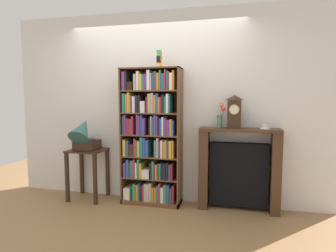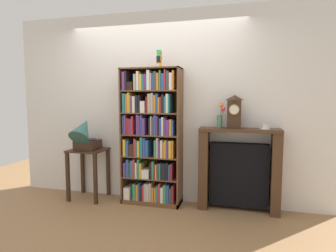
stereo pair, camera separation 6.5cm
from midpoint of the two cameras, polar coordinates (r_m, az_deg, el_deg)
name	(u,v)px [view 1 (the left image)]	position (r m, az deg, el deg)	size (l,w,h in m)	color
ground_plane	(150,206)	(4.06, -4.11, -15.67)	(7.57, 6.40, 0.02)	#997047
wall_back	(163,107)	(4.04, -1.45, 3.76)	(4.57, 0.08, 2.67)	silver
bookshelf	(151,139)	(3.90, -3.90, -2.60)	(0.82, 0.33, 1.87)	brown
cup_stack	(159,59)	(3.84, -2.29, 13.33)	(0.07, 0.07, 0.22)	orange
side_table_left	(88,163)	(4.31, -16.26, -7.19)	(0.50, 0.45, 0.73)	#382316
gramophone	(84,134)	(4.17, -16.97, -1.57)	(0.30, 0.49, 0.53)	#382316
fireplace_mantel	(239,170)	(3.85, 13.57, -8.58)	(1.02, 0.28, 1.08)	#472D1C
mantel_clock	(234,112)	(3.72, 12.69, 2.84)	(0.17, 0.15, 0.43)	#382316
flower_vase	(220,117)	(3.72, 10.00, 1.81)	(0.11, 0.12, 0.33)	#4C7A60
teacup_with_saucer	(265,127)	(3.74, 18.49, -0.20)	(0.13, 0.13, 0.06)	white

